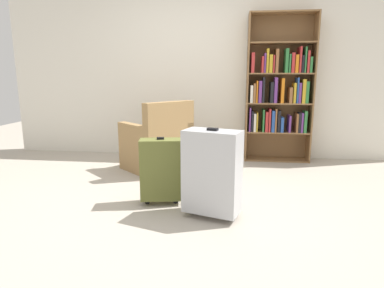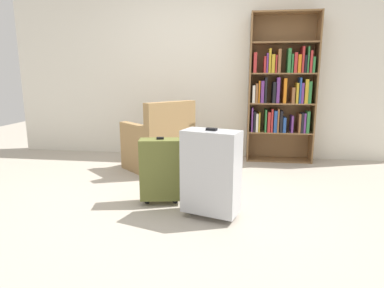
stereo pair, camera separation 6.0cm
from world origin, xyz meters
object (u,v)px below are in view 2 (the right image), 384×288
Objects in this scene: bookshelf at (282,91)px; suitcase_silver at (211,172)px; suitcase_olive at (161,169)px; mug at (204,168)px; armchair at (159,146)px.

bookshelf is 2.31m from suitcase_silver.
suitcase_silver is at bearing -26.49° from suitcase_olive.
suitcase_olive reaches higher than mug.
suitcase_olive is (-1.30, -1.83, -0.66)m from bookshelf.
bookshelf is at bearing 68.86° from suitcase_silver.
suitcase_olive is (-0.30, -1.09, 0.29)m from mug.
mug is 1.17m from suitcase_olive.
bookshelf is 17.00× the size of mug.
bookshelf reaches higher than armchair.
armchair is at bearing 119.74° from suitcase_silver.
armchair is 0.65m from mug.
armchair is 1.17m from suitcase_olive.
mug is 1.40m from suitcase_silver.
suitcase_silver reaches higher than mug.
armchair is 8.23× the size of mug.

